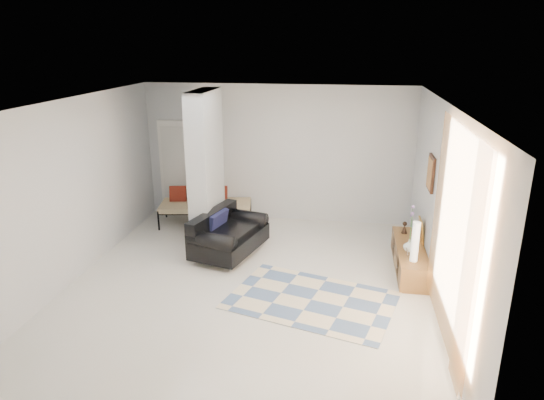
# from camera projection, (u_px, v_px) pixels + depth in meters

# --- Properties ---
(floor) EXTENTS (6.00, 6.00, 0.00)m
(floor) POSITION_uv_depth(u_px,v_px,m) (249.00, 284.00, 7.56)
(floor) COLOR beige
(floor) RESTS_ON ground
(ceiling) EXTENTS (6.00, 6.00, 0.00)m
(ceiling) POSITION_uv_depth(u_px,v_px,m) (246.00, 102.00, 6.68)
(ceiling) COLOR white
(ceiling) RESTS_ON wall_back
(wall_back) EXTENTS (6.00, 0.00, 6.00)m
(wall_back) POSITION_uv_depth(u_px,v_px,m) (277.00, 154.00, 9.93)
(wall_back) COLOR silver
(wall_back) RESTS_ON ground
(wall_front) EXTENTS (6.00, 0.00, 6.00)m
(wall_front) POSITION_uv_depth(u_px,v_px,m) (179.00, 302.00, 4.31)
(wall_front) COLOR silver
(wall_front) RESTS_ON ground
(wall_left) EXTENTS (0.00, 6.00, 6.00)m
(wall_left) POSITION_uv_depth(u_px,v_px,m) (74.00, 190.00, 7.53)
(wall_left) COLOR silver
(wall_left) RESTS_ON ground
(wall_right) EXTENTS (0.00, 6.00, 6.00)m
(wall_right) POSITION_uv_depth(u_px,v_px,m) (442.00, 208.00, 6.71)
(wall_right) COLOR silver
(wall_right) RESTS_ON ground
(partition_column) EXTENTS (0.35, 1.20, 2.80)m
(partition_column) POSITION_uv_depth(u_px,v_px,m) (206.00, 169.00, 8.78)
(partition_column) COLOR #A4A8AB
(partition_column) RESTS_ON floor
(hallway_door) EXTENTS (0.85, 0.06, 2.04)m
(hallway_door) POSITION_uv_depth(u_px,v_px,m) (180.00, 168.00, 10.33)
(hallway_door) COLOR white
(hallway_door) RESTS_ON floor
(curtain) EXTENTS (0.00, 2.55, 2.55)m
(curtain) POSITION_uv_depth(u_px,v_px,m) (452.00, 236.00, 5.63)
(curtain) COLOR #FCA042
(curtain) RESTS_ON wall_right
(wall_art) EXTENTS (0.04, 0.45, 0.55)m
(wall_art) POSITION_uv_depth(u_px,v_px,m) (431.00, 173.00, 7.52)
(wall_art) COLOR #32180D
(wall_art) RESTS_ON wall_right
(media_console) EXTENTS (0.45, 1.77, 0.80)m
(media_console) POSITION_uv_depth(u_px,v_px,m) (409.00, 257.00, 8.01)
(media_console) COLOR brown
(media_console) RESTS_ON floor
(loveseat) EXTENTS (1.23, 1.67, 0.76)m
(loveseat) POSITION_uv_depth(u_px,v_px,m) (227.00, 235.00, 8.53)
(loveseat) COLOR silver
(loveseat) RESTS_ON floor
(daybed) EXTENTS (1.95, 1.08, 0.77)m
(daybed) POSITION_uv_depth(u_px,v_px,m) (205.00, 204.00, 9.96)
(daybed) COLOR black
(daybed) RESTS_ON floor
(area_rug) EXTENTS (2.66, 2.12, 0.01)m
(area_rug) POSITION_uv_depth(u_px,v_px,m) (311.00, 300.00, 7.07)
(area_rug) COLOR beige
(area_rug) RESTS_ON floor
(cylinder_lamp) EXTENTS (0.12, 0.12, 0.63)m
(cylinder_lamp) POSITION_uv_depth(u_px,v_px,m) (415.00, 242.00, 7.32)
(cylinder_lamp) COLOR white
(cylinder_lamp) RESTS_ON media_console
(bronze_figurine) EXTENTS (0.11, 0.11, 0.21)m
(bronze_figurine) POSITION_uv_depth(u_px,v_px,m) (404.00, 228.00, 8.45)
(bronze_figurine) COLOR black
(bronze_figurine) RESTS_ON media_console
(vase) EXTENTS (0.21, 0.21, 0.20)m
(vase) POSITION_uv_depth(u_px,v_px,m) (409.00, 245.00, 7.74)
(vase) COLOR white
(vase) RESTS_ON media_console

